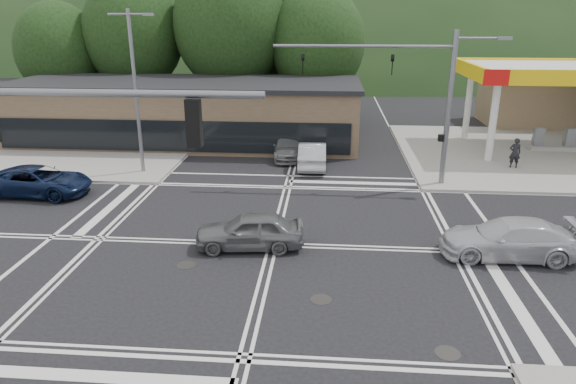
# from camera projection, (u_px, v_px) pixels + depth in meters

# --- Properties ---
(ground) EXTENTS (120.00, 120.00, 0.00)m
(ground) POSITION_uv_depth(u_px,v_px,m) (273.00, 245.00, 20.51)
(ground) COLOR black
(ground) RESTS_ON ground
(sidewalk_ne) EXTENTS (16.00, 16.00, 0.15)m
(sidewalk_ne) POSITION_uv_depth(u_px,v_px,m) (526.00, 154.00, 33.46)
(sidewalk_ne) COLOR gray
(sidewalk_ne) RESTS_ON ground
(sidewalk_nw) EXTENTS (16.00, 16.00, 0.15)m
(sidewalk_nw) POSITION_uv_depth(u_px,v_px,m) (83.00, 145.00, 35.74)
(sidewalk_nw) COLOR gray
(sidewalk_nw) RESTS_ON ground
(gas_station_canopy) EXTENTS (12.32, 8.34, 5.75)m
(gas_station_canopy) POSITION_uv_depth(u_px,v_px,m) (565.00, 75.00, 32.60)
(gas_station_canopy) COLOR silver
(gas_station_canopy) RESTS_ON ground
(convenience_store) EXTENTS (10.00, 6.00, 3.80)m
(convenience_store) POSITION_uv_depth(u_px,v_px,m) (549.00, 102.00, 41.88)
(convenience_store) COLOR #846B4F
(convenience_store) RESTS_ON ground
(commercial_row) EXTENTS (24.00, 8.00, 4.00)m
(commercial_row) POSITION_uv_depth(u_px,v_px,m) (187.00, 114.00, 36.45)
(commercial_row) COLOR brown
(commercial_row) RESTS_ON ground
(hill_north) EXTENTS (252.00, 126.00, 140.00)m
(hill_north) POSITION_uv_depth(u_px,v_px,m) (320.00, 58.00, 105.18)
(hill_north) COLOR #1D3618
(hill_north) RESTS_ON ground
(tree_n_a) EXTENTS (8.00, 8.00, 11.75)m
(tree_n_a) POSITION_uv_depth(u_px,v_px,m) (133.00, 34.00, 41.80)
(tree_n_a) COLOR #382619
(tree_n_a) RESTS_ON ground
(tree_n_b) EXTENTS (9.00, 9.00, 12.98)m
(tree_n_b) POSITION_uv_depth(u_px,v_px,m) (230.00, 26.00, 40.97)
(tree_n_b) COLOR #382619
(tree_n_b) RESTS_ON ground
(tree_n_c) EXTENTS (7.60, 7.60, 10.87)m
(tree_n_c) POSITION_uv_depth(u_px,v_px,m) (317.00, 43.00, 40.87)
(tree_n_c) COLOR #382619
(tree_n_c) RESTS_ON ground
(tree_n_d) EXTENTS (6.80, 6.80, 9.76)m
(tree_n_d) POSITION_uv_depth(u_px,v_px,m) (59.00, 51.00, 41.74)
(tree_n_d) COLOR #382619
(tree_n_d) RESTS_ON ground
(tree_n_e) EXTENTS (8.40, 8.40, 11.98)m
(tree_n_e) POSITION_uv_depth(u_px,v_px,m) (284.00, 33.00, 44.65)
(tree_n_e) COLOR #382619
(tree_n_e) RESTS_ON ground
(streetlight_nw) EXTENTS (2.50, 0.25, 9.00)m
(streetlight_nw) POSITION_uv_depth(u_px,v_px,m) (136.00, 85.00, 27.95)
(streetlight_nw) COLOR slate
(streetlight_nw) RESTS_ON ground
(signal_mast_ne) EXTENTS (11.65, 0.30, 8.00)m
(signal_mast_ne) POSITION_uv_depth(u_px,v_px,m) (425.00, 90.00, 26.02)
(signal_mast_ne) COLOR slate
(signal_mast_ne) RESTS_ON ground
(car_blue_west) EXTENTS (5.36, 2.66, 1.46)m
(car_blue_west) POSITION_uv_depth(u_px,v_px,m) (38.00, 181.00, 25.93)
(car_blue_west) COLOR #0B1734
(car_blue_west) RESTS_ON ground
(car_grey_center) EXTENTS (4.38, 2.13, 1.44)m
(car_grey_center) POSITION_uv_depth(u_px,v_px,m) (250.00, 231.00, 20.06)
(car_grey_center) COLOR slate
(car_grey_center) RESTS_ON ground
(car_silver_east) EXTENTS (5.09, 2.14, 1.47)m
(car_silver_east) POSITION_uv_depth(u_px,v_px,m) (509.00, 239.00, 19.30)
(car_silver_east) COLOR #BBBDC3
(car_silver_east) RESTS_ON ground
(car_queue_a) EXTENTS (1.69, 4.62, 1.51)m
(car_queue_a) POSITION_uv_depth(u_px,v_px,m) (312.00, 155.00, 30.68)
(car_queue_a) COLOR #A1A4A8
(car_queue_a) RESTS_ON ground
(car_queue_b) EXTENTS (2.38, 4.77, 1.56)m
(car_queue_b) POSITION_uv_depth(u_px,v_px,m) (336.00, 130.00, 36.86)
(car_queue_b) COLOR silver
(car_queue_b) RESTS_ON ground
(car_northbound) EXTENTS (2.61, 4.89, 1.35)m
(car_northbound) POSITION_uv_depth(u_px,v_px,m) (287.00, 147.00, 32.73)
(car_northbound) COLOR slate
(car_northbound) RESTS_ON ground
(pedestrian) EXTENTS (0.67, 0.46, 1.77)m
(pedestrian) POSITION_uv_depth(u_px,v_px,m) (515.00, 153.00, 29.97)
(pedestrian) COLOR black
(pedestrian) RESTS_ON sidewalk_ne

